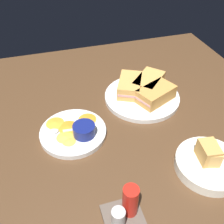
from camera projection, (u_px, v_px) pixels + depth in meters
The scene contains 13 objects.
ground_plane at pixel (127, 124), 84.50cm from camera, with size 110.00×110.00×3.00cm, color #4C331E.
plate_sandwich_main at pixel (142, 97), 91.94cm from camera, with size 26.48×26.48×1.60cm, color silver.
sandwich_half_near at pixel (156, 94), 87.87cm from camera, with size 14.97×12.23×4.80cm.
sandwich_half_far at pixel (149, 83), 93.12cm from camera, with size 14.63×14.50×4.80cm.
sandwich_half_extra at pixel (130, 85), 91.84cm from camera, with size 12.51×15.01×4.80cm.
ramekin_dark_sauce at pixel (129, 84), 92.91cm from camera, with size 6.91×6.91×4.11cm.
spoon_by_dark_ramekin at pixel (139, 95), 90.71cm from camera, with size 4.64×9.80×0.80cm.
plate_chips_companion at pixel (73, 132), 78.44cm from camera, with size 20.15×20.15×1.60cm, color silver.
ramekin_light_gravy at pixel (84, 130), 75.53cm from camera, with size 6.65×6.65×3.45cm.
spoon_by_gravy_ramekin at pixel (58, 132), 77.07cm from camera, with size 9.95×2.55×0.80cm.
plantain_chip_scatter at pixel (69, 127), 78.62cm from camera, with size 16.98×14.74×0.60cm.
bread_basket_rear at pixel (209, 162), 67.88cm from camera, with size 17.81×17.81×8.04cm.
condiment_caddy at pixel (126, 211), 56.41cm from camera, with size 9.00×9.00×9.50cm.
Camera 1 is at (22.34, 57.53, 56.57)cm, focal length 41.29 mm.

